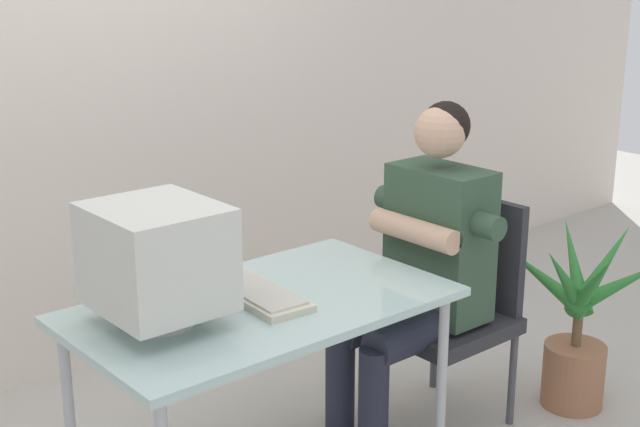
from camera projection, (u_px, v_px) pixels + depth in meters
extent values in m
cube|color=beige|center=(122.00, 28.00, 3.87)|extent=(8.00, 0.10, 3.00)
cylinder|color=#B7B7BC|center=(441.00, 388.00, 3.11)|extent=(0.04, 0.04, 0.70)
cylinder|color=#B7B7BC|center=(70.00, 426.00, 2.85)|extent=(0.04, 0.04, 0.70)
cylinder|color=#B7B7BC|center=(331.00, 335.00, 3.54)|extent=(0.04, 0.04, 0.70)
cube|color=silver|center=(262.00, 306.00, 2.88)|extent=(1.23, 0.71, 0.03)
cylinder|color=silver|center=(160.00, 321.00, 2.69)|extent=(0.20, 0.20, 0.02)
cylinder|color=silver|center=(160.00, 312.00, 2.68)|extent=(0.06, 0.06, 0.04)
cube|color=silver|center=(157.00, 256.00, 2.63)|extent=(0.35, 0.39, 0.31)
cube|color=black|center=(208.00, 244.00, 2.74)|extent=(0.01, 0.33, 0.26)
cube|color=beige|center=(257.00, 294.00, 2.90)|extent=(0.20, 0.44, 0.02)
cube|color=beige|center=(257.00, 290.00, 2.90)|extent=(0.17, 0.40, 0.01)
cylinder|color=#4C4C51|center=(441.00, 412.00, 3.25)|extent=(0.03, 0.03, 0.39)
cylinder|color=#4C4C51|center=(512.00, 379.00, 3.51)|extent=(0.03, 0.03, 0.39)
cylinder|color=#4C4C51|center=(364.00, 373.00, 3.55)|extent=(0.03, 0.03, 0.39)
cylinder|color=#4C4C51|center=(434.00, 345.00, 3.81)|extent=(0.03, 0.03, 0.39)
cube|color=#2D2D33|center=(440.00, 323.00, 3.47)|extent=(0.48, 0.48, 0.06)
cube|color=#2D2D33|center=(479.00, 250.00, 3.53)|extent=(0.04, 0.43, 0.44)
cube|color=#334C38|center=(439.00, 242.00, 3.36)|extent=(0.22, 0.39, 0.58)
sphere|color=tan|center=(440.00, 132.00, 3.23)|extent=(0.19, 0.19, 0.19)
sphere|color=black|center=(446.00, 126.00, 3.24)|extent=(0.18, 0.18, 0.18)
cylinder|color=#262838|center=(416.00, 334.00, 3.24)|extent=(0.42, 0.14, 0.14)
cylinder|color=#262838|center=(382.00, 319.00, 3.38)|extent=(0.42, 0.14, 0.14)
cylinder|color=#262838|center=(373.00, 410.00, 3.18)|extent=(0.11, 0.11, 0.47)
cylinder|color=#262838|center=(340.00, 392.00, 3.31)|extent=(0.11, 0.11, 0.47)
cylinder|color=#334C38|center=(484.00, 225.00, 3.15)|extent=(0.09, 0.14, 0.09)
cylinder|color=#334C38|center=(395.00, 200.00, 3.48)|extent=(0.09, 0.14, 0.09)
cylinder|color=tan|center=(414.00, 231.00, 3.25)|extent=(0.09, 0.39, 0.09)
cylinder|color=#9E6647|center=(573.00, 375.00, 3.67)|extent=(0.25, 0.25, 0.27)
cylinder|color=brown|center=(578.00, 325.00, 3.61)|extent=(0.04, 0.04, 0.18)
cone|color=#2F7B32|center=(602.00, 269.00, 3.60)|extent=(0.34, 0.13, 0.38)
cone|color=#2F7B32|center=(574.00, 265.00, 3.67)|extent=(0.27, 0.30, 0.39)
cone|color=#2F7B32|center=(544.00, 279.00, 3.64)|extent=(0.18, 0.41, 0.30)
cone|color=#2F7B32|center=(566.00, 282.00, 3.47)|extent=(0.35, 0.10, 0.37)
cone|color=#2F7B32|center=(591.00, 286.00, 3.44)|extent=(0.26, 0.31, 0.39)
cone|color=#2F7B32|center=(619.00, 285.00, 3.52)|extent=(0.25, 0.36, 0.34)
cylinder|color=red|center=(216.00, 269.00, 3.05)|extent=(0.08, 0.08, 0.08)
torus|color=red|center=(209.00, 266.00, 3.08)|extent=(0.06, 0.01, 0.06)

